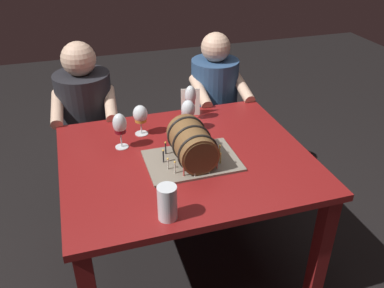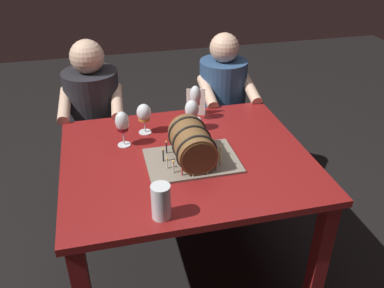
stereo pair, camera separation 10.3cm
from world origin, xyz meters
TOP-DOWN VIEW (x-y plane):
  - ground_plane at (0.00, 0.00)m, footprint 8.00×8.00m
  - dining_table at (0.00, 0.00)m, footprint 1.22×1.03m
  - barrel_cake at (0.02, -0.06)m, footprint 0.44×0.31m
  - wine_glass_rose at (0.14, 0.38)m, footprint 0.06×0.06m
  - wine_glass_red at (-0.29, 0.18)m, footprint 0.07×0.07m
  - wine_glass_amber at (-0.17, 0.29)m, footprint 0.08×0.08m
  - wine_glass_white at (0.09, 0.26)m, footprint 0.08×0.08m
  - beer_pint at (-0.20, -0.42)m, footprint 0.08×0.08m
  - menu_card at (0.16, 0.44)m, footprint 0.11×0.05m
  - person_seated_left at (-0.43, 0.77)m, footprint 0.40×0.49m
  - person_seated_right at (0.43, 0.77)m, footprint 0.36×0.45m

SIDE VIEW (x-z plane):
  - ground_plane at x=0.00m, z-range 0.00..0.00m
  - person_seated_right at x=0.43m, z-range -0.05..1.08m
  - person_seated_left at x=-0.43m, z-range -0.04..1.11m
  - dining_table at x=0.00m, z-range 0.27..1.03m
  - beer_pint at x=-0.20m, z-range 0.75..0.90m
  - menu_card at x=0.16m, z-range 0.76..0.92m
  - barrel_cake at x=0.02m, z-range 0.75..0.95m
  - wine_glass_amber at x=-0.17m, z-range 0.79..0.95m
  - wine_glass_white at x=0.09m, z-range 0.78..0.96m
  - wine_glass_red at x=-0.29m, z-range 0.79..0.98m
  - wine_glass_rose at x=0.14m, z-range 0.79..1.00m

